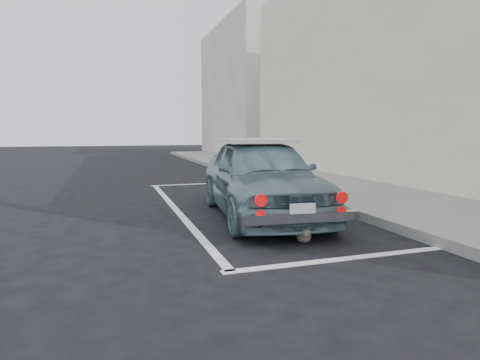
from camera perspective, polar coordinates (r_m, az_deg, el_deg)
name	(u,v)px	position (r m, az deg, el deg)	size (l,w,h in m)	color
ground	(289,250)	(5.00, 7.02, -9.92)	(80.00, 80.00, 0.00)	black
sidewalk	(396,203)	(8.34, 21.26, -3.03)	(2.80, 40.00, 0.15)	slate
shop_building	(450,51)	(11.99, 27.73, 15.93)	(3.50, 18.00, 7.00)	beige
building_far	(246,91)	(25.86, 0.89, 12.54)	(3.50, 10.00, 8.00)	#B3ABA2
pline_rear	(348,258)	(4.82, 15.10, -10.71)	(3.00, 0.12, 0.01)	silver
pline_front	(206,184)	(11.21, -4.87, -0.52)	(3.00, 0.12, 0.01)	silver
pline_side	(176,210)	(7.55, -9.09, -4.18)	(0.12, 7.00, 0.01)	silver
retro_coupe	(261,176)	(6.84, 3.01, 0.53)	(2.02, 4.14, 1.36)	slate
cat	(304,235)	(5.33, 9.06, -7.70)	(0.27, 0.43, 0.24)	#63564B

